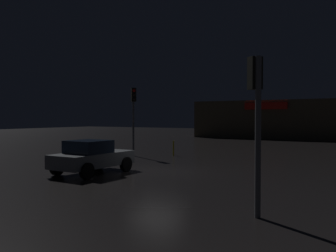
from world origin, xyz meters
TOP-DOWN VIEW (x-y plane):
  - ground_plane at (0.00, 0.00)m, footprint 120.00×120.00m
  - store_building at (-2.21, 30.81)m, footprint 18.63×7.14m
  - traffic_signal_main at (6.46, -5.38)m, footprint 0.43×0.41m
  - traffic_signal_opposite at (-4.92, 4.90)m, footprint 0.42×0.42m
  - car_near at (-2.22, -2.11)m, footprint 2.17×4.00m
  - bollard_kerb_a at (-2.78, 6.52)m, footprint 0.09×0.09m

SIDE VIEW (x-z plane):
  - ground_plane at x=0.00m, z-range 0.00..0.00m
  - bollard_kerb_a at x=-2.78m, z-range 0.00..1.01m
  - car_near at x=-2.22m, z-range 0.01..1.56m
  - store_building at x=-2.21m, z-range 0.00..4.62m
  - traffic_signal_main at x=6.46m, z-range 0.82..5.01m
  - traffic_signal_opposite at x=-4.92m, z-range 1.03..5.59m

